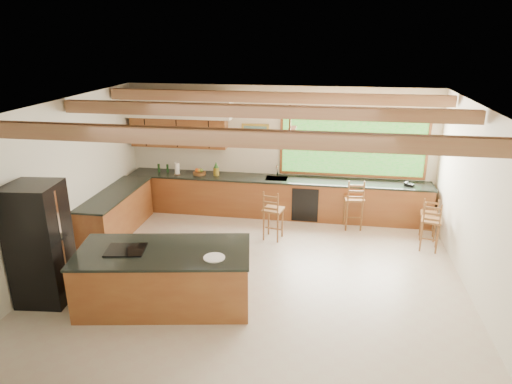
# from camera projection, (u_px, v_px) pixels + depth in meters

# --- Properties ---
(ground) EXTENTS (7.20, 7.20, 0.00)m
(ground) POSITION_uv_depth(u_px,v_px,m) (256.00, 275.00, 8.18)
(ground) COLOR beige
(ground) RESTS_ON ground
(room_shell) EXTENTS (7.27, 6.54, 3.02)m
(room_shell) POSITION_uv_depth(u_px,v_px,m) (252.00, 146.00, 8.08)
(room_shell) COLOR beige
(room_shell) RESTS_ON ground
(counter_run) EXTENTS (7.12, 3.10, 1.25)m
(counter_run) POSITION_uv_depth(u_px,v_px,m) (239.00, 200.00, 10.50)
(counter_run) COLOR brown
(counter_run) RESTS_ON ground
(island) EXTENTS (2.85, 1.70, 0.95)m
(island) POSITION_uv_depth(u_px,v_px,m) (165.00, 277.00, 7.20)
(island) COLOR brown
(island) RESTS_ON ground
(refrigerator) EXTENTS (0.84, 0.82, 1.97)m
(refrigerator) POSITION_uv_depth(u_px,v_px,m) (40.00, 244.00, 7.14)
(refrigerator) COLOR black
(refrigerator) RESTS_ON ground
(bar_stool_a) EXTENTS (0.46, 0.46, 1.09)m
(bar_stool_a) POSITION_uv_depth(u_px,v_px,m) (273.00, 211.00, 9.39)
(bar_stool_a) COLOR brown
(bar_stool_a) RESTS_ON ground
(bar_stool_b) EXTENTS (0.46, 0.46, 1.15)m
(bar_stool_b) POSITION_uv_depth(u_px,v_px,m) (354.00, 200.00, 9.90)
(bar_stool_b) COLOR brown
(bar_stool_b) RESTS_ON ground
(bar_stool_c) EXTENTS (0.44, 0.44, 1.04)m
(bar_stool_c) POSITION_uv_depth(u_px,v_px,m) (432.00, 222.00, 8.91)
(bar_stool_c) COLOR brown
(bar_stool_c) RESTS_ON ground
(bar_stool_d) EXTENTS (0.38, 0.38, 0.94)m
(bar_stool_d) POSITION_uv_depth(u_px,v_px,m) (430.00, 215.00, 9.41)
(bar_stool_d) COLOR brown
(bar_stool_d) RESTS_ON ground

